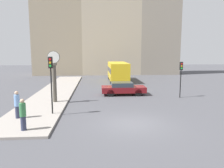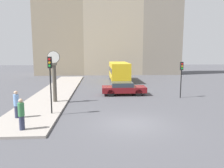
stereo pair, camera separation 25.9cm
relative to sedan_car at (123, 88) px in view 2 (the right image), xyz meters
name	(u,v)px [view 2 (the right image)]	position (x,y,z in m)	size (l,w,h in m)	color
ground_plane	(131,124)	(-0.55, -8.90, -0.67)	(120.00, 120.00, 0.00)	#47474C
sidewalk_corner	(58,91)	(-6.95, 2.36, -0.60)	(3.68, 26.53, 0.14)	gray
building_row	(113,34)	(0.21, 20.90, 6.99)	(27.12, 5.00, 18.22)	gray
sedan_car	(123,88)	(0.00, 0.00, 0.00)	(4.36, 1.83, 1.28)	maroon
bus_distant	(119,71)	(0.51, 10.27, 0.89)	(2.57, 7.35, 2.73)	gold
traffic_light_near	(50,73)	(-5.67, -6.80, 2.21)	(0.26, 0.24, 3.83)	black
traffic_light_far	(181,72)	(5.18, -1.75, 1.75)	(0.26, 0.24, 3.36)	black
street_clock	(54,77)	(-6.14, -3.21, 1.56)	(1.02, 0.42, 4.22)	#4C473D
pedestrian_green_hoodie	(21,114)	(-6.58, -9.92, 0.33)	(0.33, 0.33, 1.70)	#2D334C
pedestrian_blue_stripe	(16,104)	(-7.65, -7.69, 0.35)	(0.33, 0.33, 1.73)	#2D334C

